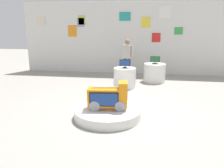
# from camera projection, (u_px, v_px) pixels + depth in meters

# --- Properties ---
(ground_plane) EXTENTS (30.00, 30.00, 0.00)m
(ground_plane) POSITION_uv_depth(u_px,v_px,m) (123.00, 111.00, 6.22)
(ground_plane) COLOR #9E998E
(back_wall_display) EXTENTS (10.70, 0.13, 3.33)m
(back_wall_display) POSITION_uv_depth(u_px,v_px,m) (134.00, 38.00, 10.73)
(back_wall_display) COLOR silver
(back_wall_display) RESTS_ON ground
(main_display_pedestal) EXTENTS (1.67, 1.67, 0.23)m
(main_display_pedestal) POSITION_uv_depth(u_px,v_px,m) (108.00, 113.00, 5.77)
(main_display_pedestal) COLOR silver
(main_display_pedestal) RESTS_ON ground
(novelty_firetruck_tv) EXTENTS (1.00, 0.51, 0.69)m
(novelty_firetruck_tv) POSITION_uv_depth(u_px,v_px,m) (108.00, 98.00, 5.67)
(novelty_firetruck_tv) COLOR gray
(novelty_firetruck_tv) RESTS_ON main_display_pedestal
(display_pedestal_left_rear) EXTENTS (0.82, 0.82, 0.73)m
(display_pedestal_left_rear) POSITION_uv_depth(u_px,v_px,m) (125.00, 78.00, 8.52)
(display_pedestal_left_rear) COLOR silver
(display_pedestal_left_rear) RESTS_ON ground
(tv_on_left_rear) EXTENTS (0.40, 0.18, 0.31)m
(tv_on_left_rear) POSITION_uv_depth(u_px,v_px,m) (125.00, 63.00, 8.39)
(tv_on_left_rear) COLOR black
(tv_on_left_rear) RESTS_ON display_pedestal_left_rear
(display_pedestal_center_rear) EXTENTS (0.89, 0.89, 0.73)m
(display_pedestal_center_rear) POSITION_uv_depth(u_px,v_px,m) (155.00, 73.00, 9.44)
(display_pedestal_center_rear) COLOR silver
(display_pedestal_center_rear) RESTS_ON ground
(tv_on_center_rear) EXTENTS (0.38, 0.23, 0.30)m
(tv_on_center_rear) POSITION_uv_depth(u_px,v_px,m) (155.00, 60.00, 9.30)
(tv_on_center_rear) COLOR black
(tv_on_center_rear) RESTS_ON display_pedestal_center_rear
(shopper_browsing_near_truck) EXTENTS (0.50, 0.36, 1.70)m
(shopper_browsing_near_truck) POSITION_uv_depth(u_px,v_px,m) (127.00, 57.00, 9.42)
(shopper_browsing_near_truck) COLOR #38332D
(shopper_browsing_near_truck) RESTS_ON ground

